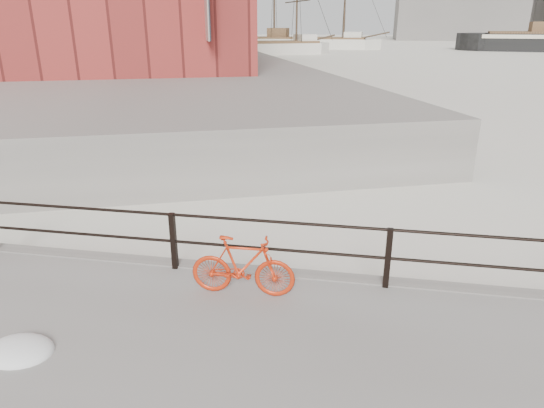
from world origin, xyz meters
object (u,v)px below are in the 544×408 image
at_px(bicycle, 243,266).
at_px(workboat_far, 96,62).
at_px(workboat_near, 103,74).
at_px(schooner_left, 265,54).
at_px(schooner_mid, 308,49).

distance_m(bicycle, workboat_far, 56.34).
height_order(bicycle, workboat_near, workboat_near).
bearing_deg(workboat_near, schooner_left, 50.67).
bearing_deg(schooner_mid, bicycle, -81.72).
bearing_deg(schooner_left, workboat_far, -161.05).
bearing_deg(workboat_near, workboat_far, 97.09).
relative_size(bicycle, schooner_left, 0.07).
bearing_deg(workboat_near, bicycle, -82.66).
height_order(bicycle, schooner_left, schooner_left).
bearing_deg(schooner_left, bicycle, -107.74).
relative_size(schooner_left, workboat_far, 2.13).
relative_size(schooner_mid, workboat_far, 2.71).
bearing_deg(bicycle, schooner_left, 99.09).
bearing_deg(schooner_left, schooner_mid, 48.28).
bearing_deg(schooner_left, workboat_near, -133.77).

